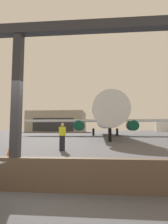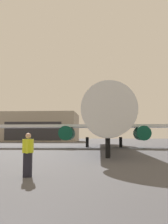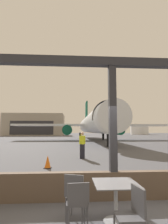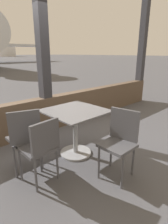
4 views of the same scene
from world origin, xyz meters
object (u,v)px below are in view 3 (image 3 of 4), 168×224
(cafe_chair_window_left, at_px, (133,211))
(cafe_chair_window_right, at_px, (75,192))
(cafe_chair_aisle_left, at_px, (78,200))
(traffic_cone, at_px, (48,162))
(ground_crew_worker, at_px, (82,145))
(fuel_storage_tank, at_px, (139,130))
(dining_table, at_px, (116,197))
(distant_hangar, at_px, (36,125))
(airplane, at_px, (93,123))

(cafe_chair_window_left, bearing_deg, cafe_chair_window_right, 134.26)
(cafe_chair_aisle_left, relative_size, traffic_cone, 1.42)
(ground_crew_worker, bearing_deg, cafe_chair_aisle_left, -93.79)
(cafe_chair_window_right, bearing_deg, fuel_storage_tank, 68.75)
(fuel_storage_tank, bearing_deg, dining_table, -110.76)
(traffic_cone, distance_m, distant_hangar, 69.47)
(cafe_chair_aisle_left, distance_m, ground_crew_worker, 8.86)
(cafe_chair_aisle_left, relative_size, distant_hangar, 0.04)
(dining_table, xyz_separation_m, airplane, (3.26, 32.04, 2.79))
(dining_table, relative_size, cafe_chair_window_left, 0.95)
(dining_table, distance_m, ground_crew_worker, 8.59)
(ground_crew_worker, bearing_deg, cafe_chair_window_left, -88.31)
(cafe_chair_window_right, xyz_separation_m, fuel_storage_tank, (33.89, 87.15, 1.85))
(cafe_chair_aisle_left, bearing_deg, ground_crew_worker, 86.21)
(ground_crew_worker, bearing_deg, distant_hangar, 103.38)
(fuel_storage_tank, bearing_deg, cafe_chair_window_left, -110.53)
(cafe_chair_window_right, xyz_separation_m, distant_hangar, (-14.83, 73.43, 3.67))
(dining_table, relative_size, airplane, 0.02)
(cafe_chair_window_right, relative_size, ground_crew_worker, 0.54)
(cafe_chair_aisle_left, xyz_separation_m, ground_crew_worker, (0.59, 8.83, 0.37))
(dining_table, distance_m, fuel_storage_tank, 93.33)
(cafe_chair_aisle_left, bearing_deg, airplane, 82.87)
(distant_hangar, distance_m, fuel_storage_tank, 50.65)
(cafe_chair_window_left, relative_size, cafe_chair_window_right, 0.99)
(dining_table, bearing_deg, cafe_chair_aisle_left, -162.05)
(cafe_chair_aisle_left, relative_size, ground_crew_worker, 0.50)
(ground_crew_worker, xyz_separation_m, fuel_storage_tank, (33.26, 78.67, 1.51))
(airplane, bearing_deg, traffic_cone, -101.35)
(cafe_chair_window_left, height_order, traffic_cone, cafe_chair_window_left)
(dining_table, height_order, ground_crew_worker, ground_crew_worker)
(cafe_chair_window_left, height_order, fuel_storage_tank, fuel_storage_tank)
(distant_hangar, height_order, fuel_storage_tank, distant_hangar)
(dining_table, bearing_deg, distant_hangar, 102.01)
(traffic_cone, relative_size, distant_hangar, 0.03)
(cafe_chair_window_left, relative_size, fuel_storage_tank, 0.10)
(distant_hangar, bearing_deg, airplane, -65.50)
(airplane, bearing_deg, dining_table, -95.80)
(cafe_chair_window_left, bearing_deg, ground_crew_worker, 91.69)
(fuel_storage_tank, bearing_deg, ground_crew_worker, -112.92)
(cafe_chair_window_left, bearing_deg, distant_hangar, 101.95)
(dining_table, height_order, airplane, airplane)
(cafe_chair_aisle_left, height_order, airplane, airplane)
(cafe_chair_window_right, relative_size, cafe_chair_aisle_left, 1.07)
(cafe_chair_window_right, distance_m, cafe_chair_aisle_left, 0.35)
(airplane, relative_size, traffic_cone, 60.28)
(fuel_storage_tank, bearing_deg, distant_hangar, -164.26)
(cafe_chair_window_left, bearing_deg, traffic_cone, 108.77)
(airplane, height_order, traffic_cone, airplane)
(dining_table, relative_size, cafe_chair_aisle_left, 1.00)
(airplane, xyz_separation_m, ground_crew_worker, (-3.45, -23.46, -2.37))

